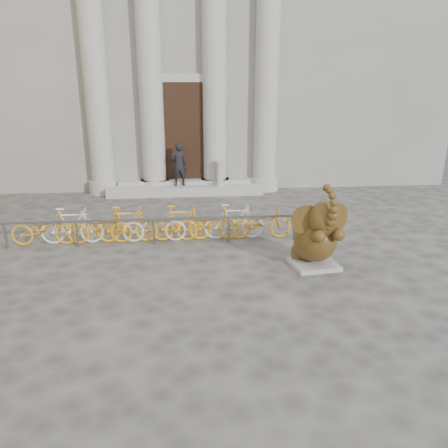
{
  "coord_description": "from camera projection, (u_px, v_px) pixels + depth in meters",
  "views": [
    {
      "loc": [
        -0.05,
        -7.47,
        4.05
      ],
      "look_at": [
        0.82,
        1.81,
        1.1
      ],
      "focal_mm": 35.0,
      "sensor_mm": 36.0,
      "label": 1
    }
  ],
  "objects": [
    {
      "name": "ground",
      "position": [
        190.0,
        309.0,
        8.32
      ],
      "size": [
        80.0,
        80.0,
        0.0
      ],
      "primitive_type": "plane",
      "color": "#474442",
      "rests_on": "ground"
    },
    {
      "name": "classical_building",
      "position": [
        181.0,
        44.0,
        20.69
      ],
      "size": [
        22.0,
        10.7,
        12.0
      ],
      "color": "gray",
      "rests_on": "ground"
    },
    {
      "name": "entrance_steps",
      "position": [
        186.0,
        189.0,
        17.19
      ],
      "size": [
        6.0,
        1.2,
        0.36
      ],
      "primitive_type": "cube",
      "color": "#A8A59E",
      "rests_on": "ground"
    },
    {
      "name": "elephant_statue",
      "position": [
        316.0,
        237.0,
        10.02
      ],
      "size": [
        1.36,
        1.57,
        2.04
      ],
      "rotation": [
        0.0,
        0.0,
        0.14
      ],
      "color": "#A8A59E",
      "rests_on": "ground"
    },
    {
      "name": "bike_rack",
      "position": [
        154.0,
        224.0,
        11.79
      ],
      "size": [
        8.0,
        0.53,
        1.0
      ],
      "color": "slate",
      "rests_on": "ground"
    },
    {
      "name": "pedestrian",
      "position": [
        179.0,
        164.0,
        16.73
      ],
      "size": [
        0.68,
        0.52,
        1.66
      ],
      "primitive_type": "imported",
      "rotation": [
        0.0,
        0.0,
        3.36
      ],
      "color": "black",
      "rests_on": "entrance_steps"
    },
    {
      "name": "balustrade_post",
      "position": [
        220.0,
        174.0,
        16.83
      ],
      "size": [
        0.39,
        0.39,
        0.96
      ],
      "color": "#A8A59E",
      "rests_on": "entrance_steps"
    }
  ]
}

